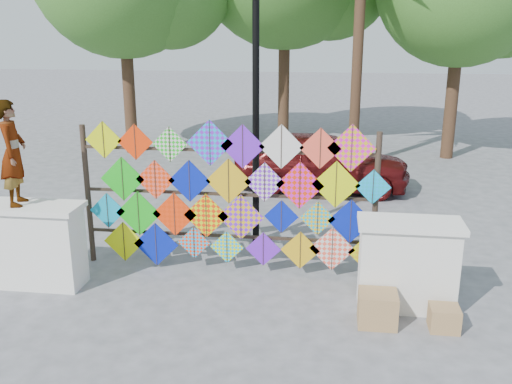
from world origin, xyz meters
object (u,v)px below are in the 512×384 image
Objects in this scene: sedan at (321,161)px; lamppost at (256,93)px; vendor_woman at (13,153)px; kite_rack at (232,197)px.

lamppost is at bearing 165.64° from sedan.
vendor_woman is 0.34× the size of lamppost.
kite_rack is at bearing 167.53° from sedan.
vendor_woman reaches higher than sedan.
kite_rack is 5.08m from sedan.
sedan is at bearing 75.31° from kite_rack.
sedan is at bearing 73.41° from lamppost.
lamppost reaches higher than vendor_woman.
vendor_woman is (-3.01, -0.93, 0.82)m from kite_rack.
lamppost is at bearing 80.85° from kite_rack.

